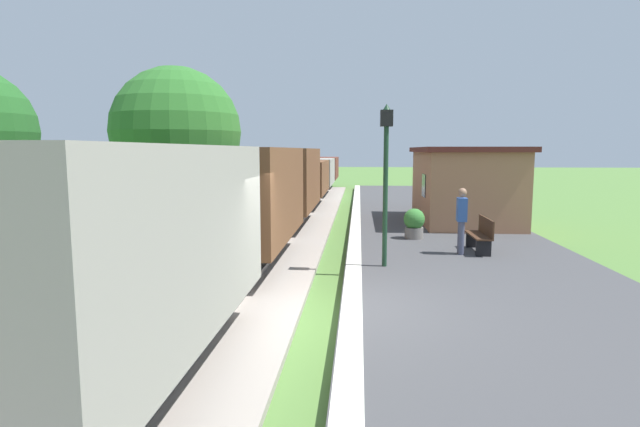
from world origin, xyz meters
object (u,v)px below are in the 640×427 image
person_waiting (462,218)px  potted_planter (414,223)px  lamp_post_near (386,155)px  bench_near_hut (481,234)px  freight_train (289,183)px  station_hut (464,184)px  tree_trackside_far (176,132)px  bench_down_platform (427,197)px

person_waiting → potted_planter: person_waiting is taller
lamp_post_near → bench_near_hut: bearing=35.5°
freight_train → station_hut: bearing=-13.6°
freight_train → bench_near_hut: bearing=-50.3°
person_waiting → lamp_post_near: 3.03m
bench_near_hut → potted_planter: size_ratio=1.64×
person_waiting → lamp_post_near: size_ratio=0.46×
freight_train → bench_near_hut: freight_train is taller
potted_planter → lamp_post_near: (-1.08, -3.81, 2.08)m
station_hut → person_waiting: (-1.26, -6.06, -0.47)m
bench_near_hut → person_waiting: bearing=-151.3°
freight_train → potted_planter: freight_train is taller
station_hut → person_waiting: size_ratio=3.39×
lamp_post_near → tree_trackside_far: 10.27m
freight_train → bench_down_platform: bearing=29.5°
person_waiting → tree_trackside_far: size_ratio=0.29×
freight_train → lamp_post_near: bearing=-69.2°
station_hut → person_waiting: 6.20m
freight_train → lamp_post_near: 9.97m
station_hut → bench_near_hut: bearing=-96.7°
freight_train → bench_down_platform: (6.13, 3.47, -0.83)m
lamp_post_near → freight_train: bearing=110.8°
bench_down_platform → lamp_post_near: 13.15m
bench_near_hut → freight_train: bearing=129.7°
station_hut → bench_down_platform: size_ratio=3.87×
freight_train → lamp_post_near: size_ratio=10.59×
person_waiting → lamp_post_near: bearing=41.4°
potted_planter → freight_train: bearing=130.1°
station_hut → bench_near_hut: station_hut is taller
bench_near_hut → person_waiting: size_ratio=0.88×
bench_near_hut → potted_planter: (-1.54, 1.94, 0.00)m
bench_down_platform → station_hut: bearing=-82.5°
bench_down_platform → lamp_post_near: lamp_post_near is taller
bench_near_hut → tree_trackside_far: (-10.04, 5.19, 2.88)m
bench_down_platform → person_waiting: person_waiting is taller
freight_train → station_hut: 7.00m
freight_train → person_waiting: size_ratio=22.92×
bench_down_platform → tree_trackside_far: 11.88m
bench_near_hut → lamp_post_near: size_ratio=0.41×
bench_near_hut → person_waiting: (-0.59, -0.32, 0.46)m
station_hut → potted_planter: bearing=-120.2°
tree_trackside_far → potted_planter: bearing=-20.9°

